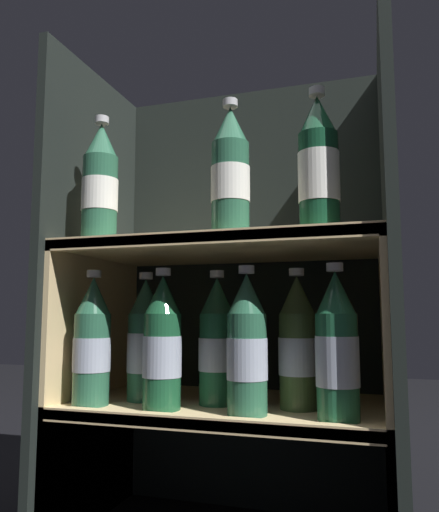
{
  "coord_description": "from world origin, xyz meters",
  "views": [
    {
      "loc": [
        0.3,
        -0.81,
        0.45
      ],
      "look_at": [
        0.0,
        0.13,
        0.56
      ],
      "focal_mm": 35.0,
      "sensor_mm": 36.0,
      "label": 1
    }
  ],
  "objects": [
    {
      "name": "bottle_lower_back_2",
      "position": [
        0.15,
        0.14,
        0.39
      ],
      "size": [
        0.07,
        0.07,
        0.26
      ],
      "color": "#384C28",
      "rests_on": "shelf_lower"
    },
    {
      "name": "fridge_back_wall",
      "position": [
        0.0,
        0.38,
        0.51
      ],
      "size": [
        0.67,
        0.02,
        1.01
      ],
      "primitive_type": "cube",
      "color": "black",
      "rests_on": "ground_plane"
    },
    {
      "name": "bottle_lower_front_1",
      "position": [
        -0.09,
        0.06,
        0.39
      ],
      "size": [
        0.07,
        0.07,
        0.26
      ],
      "color": "#194C2D",
      "rests_on": "shelf_lower"
    },
    {
      "name": "bottle_upper_front_1",
      "position": [
        0.04,
        0.06,
        0.71
      ],
      "size": [
        0.07,
        0.07,
        0.26
      ],
      "color": "#285B42",
      "rests_on": "shelf_upper"
    },
    {
      "name": "bottle_lower_front_0",
      "position": [
        -0.24,
        0.06,
        0.39
      ],
      "size": [
        0.07,
        0.07,
        0.26
      ],
      "color": "#285B42",
      "rests_on": "shelf_lower"
    },
    {
      "name": "fridge_side_left",
      "position": [
        -0.33,
        0.18,
        0.51
      ],
      "size": [
        0.02,
        0.41,
        1.01
      ],
      "primitive_type": "cube",
      "color": "black",
      "rests_on": "ground_plane"
    },
    {
      "name": "shelf_lower",
      "position": [
        0.0,
        0.17,
        0.22
      ],
      "size": [
        0.63,
        0.37,
        0.28
      ],
      "color": "#DBBC84",
      "rests_on": "ground_plane"
    },
    {
      "name": "bottle_upper_front_0",
      "position": [
        -0.24,
        0.06,
        0.71
      ],
      "size": [
        0.07,
        0.07,
        0.26
      ],
      "color": "#285B42",
      "rests_on": "shelf_upper"
    },
    {
      "name": "fridge_side_right",
      "position": [
        0.33,
        0.18,
        0.51
      ],
      "size": [
        0.02,
        0.41,
        1.01
      ],
      "primitive_type": "cube",
      "color": "black",
      "rests_on": "ground_plane"
    },
    {
      "name": "bottle_lower_back_1",
      "position": [
        -0.01,
        0.14,
        0.39
      ],
      "size": [
        0.07,
        0.07,
        0.26
      ],
      "color": "#1E5638",
      "rests_on": "shelf_lower"
    },
    {
      "name": "bottle_lower_front_2",
      "position": [
        0.07,
        0.06,
        0.39
      ],
      "size": [
        0.07,
        0.07,
        0.26
      ],
      "color": "#285B42",
      "rests_on": "shelf_lower"
    },
    {
      "name": "bottle_lower_back_0",
      "position": [
        -0.17,
        0.14,
        0.39
      ],
      "size": [
        0.07,
        0.07,
        0.26
      ],
      "color": "#285B42",
      "rests_on": "shelf_lower"
    },
    {
      "name": "bottle_lower_front_3",
      "position": [
        0.23,
        0.06,
        0.39
      ],
      "size": [
        0.07,
        0.07,
        0.26
      ],
      "color": "#1E5638",
      "rests_on": "shelf_lower"
    },
    {
      "name": "bottle_upper_front_2",
      "position": [
        0.21,
        0.06,
        0.71
      ],
      "size": [
        0.07,
        0.07,
        0.26
      ],
      "color": "#144228",
      "rests_on": "shelf_upper"
    },
    {
      "name": "shelf_upper",
      "position": [
        0.0,
        0.18,
        0.43
      ],
      "size": [
        0.63,
        0.37,
        0.6
      ],
      "color": "#DBBC84",
      "rests_on": "ground_plane"
    }
  ]
}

